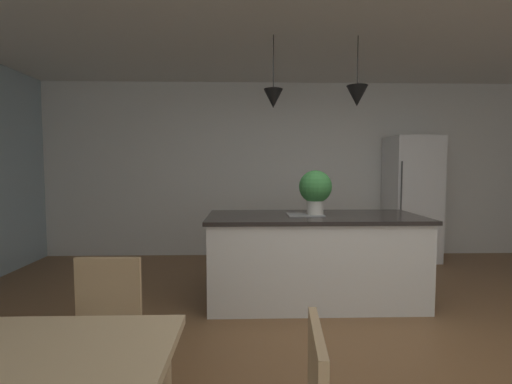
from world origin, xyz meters
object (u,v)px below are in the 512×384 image
Objects in this scene: refrigerator at (411,198)px; chair_far_right at (100,334)px; kitchen_island at (314,257)px; potted_plant_on_island at (315,189)px.

chair_far_right is at bearing -134.03° from refrigerator.
chair_far_right is at bearing -131.08° from kitchen_island.
chair_far_right is 0.47× the size of refrigerator.
potted_plant_on_island is at bearing -136.61° from refrigerator.
refrigerator is at bearing 45.97° from chair_far_right.
refrigerator is at bearing 43.22° from kitchen_island.
chair_far_right is 4.76m from refrigerator.
potted_plant_on_island is at bearing 0.00° from kitchen_island.
refrigerator is (3.29, 3.40, 0.45)m from chair_far_right.
potted_plant_on_island is at bearing 48.72° from chair_far_right.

